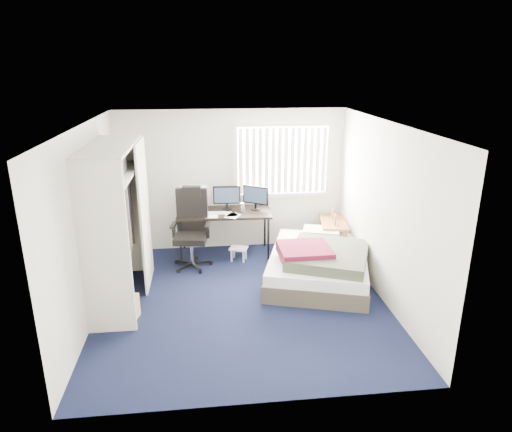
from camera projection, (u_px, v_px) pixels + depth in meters
The scene contains 10 objects.
ground at pixel (243, 300), 6.54m from camera, with size 4.20×4.20×0.00m, color black.
room_shell at pixel (241, 199), 6.06m from camera, with size 4.20×4.20×4.20m.
window_assembly at pixel (282, 161), 8.05m from camera, with size 1.72×0.09×1.32m.
closet at pixel (117, 209), 6.18m from camera, with size 0.64×1.84×2.22m.
desk at pixel (224, 210), 7.92m from camera, with size 1.63×0.81×1.25m.
office_chair at pixel (192, 236), 7.56m from camera, with size 0.70×0.70×1.32m.
footstool at pixel (239, 250), 7.83m from camera, with size 0.35×0.32×0.24m.
nightstand at pixel (333, 224), 8.04m from camera, with size 0.57×0.93×0.78m.
bed at pixel (319, 263), 7.11m from camera, with size 2.00×2.33×0.66m.
pine_box at pixel (120, 308), 6.00m from camera, with size 0.43×0.32×0.32m, color #A58B52.
Camera 1 is at (-0.47, -5.80, 3.22)m, focal length 32.00 mm.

